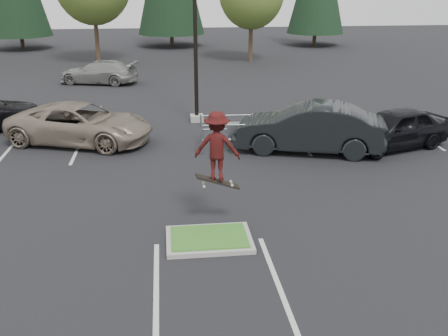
{
  "coord_description": "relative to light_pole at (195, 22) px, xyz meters",
  "views": [
    {
      "loc": [
        -1.02,
        -12.02,
        6.46
      ],
      "look_at": [
        0.56,
        1.5,
        1.46
      ],
      "focal_mm": 42.0,
      "sensor_mm": 36.0,
      "label": 1
    }
  ],
  "objects": [
    {
      "name": "light_pole",
      "position": [
        0.0,
        0.0,
        0.0
      ],
      "size": [
        0.7,
        0.6,
        10.12
      ],
      "color": "gray",
      "rests_on": "ground"
    },
    {
      "name": "car_r_black",
      "position": [
        7.5,
        -5.0,
        -3.76
      ],
      "size": [
        5.06,
        3.35,
        1.6
      ],
      "primitive_type": "imported",
      "rotation": [
        0.0,
        0.0,
        5.05
      ],
      "color": "black",
      "rests_on": "ground"
    },
    {
      "name": "car_l_tan",
      "position": [
        -5.0,
        -2.82,
        -3.75
      ],
      "size": [
        6.39,
        4.46,
        1.62
      ],
      "primitive_type": "imported",
      "rotation": [
        0.0,
        0.0,
        1.23
      ],
      "color": "gray",
      "rests_on": "ground"
    },
    {
      "name": "skateboarder",
      "position": [
        -0.17,
        -11.0,
        -2.32
      ],
      "size": [
        1.35,
        0.97,
        2.16
      ],
      "rotation": [
        0.0,
        0.0,
        2.9
      ],
      "color": "black",
      "rests_on": "ground"
    },
    {
      "name": "stall_lines",
      "position": [
        -1.85,
        -5.98,
        -4.56
      ],
      "size": [
        22.62,
        17.6,
        0.01
      ],
      "color": "beige",
      "rests_on": "ground"
    },
    {
      "name": "ground",
      "position": [
        -0.5,
        -12.0,
        -4.56
      ],
      "size": [
        120.0,
        120.0,
        0.0
      ],
      "primitive_type": "plane",
      "color": "black",
      "rests_on": "ground"
    },
    {
      "name": "cart_corral",
      "position": [
        1.52,
        -4.29,
        -3.8
      ],
      "size": [
        4.33,
        1.74,
        1.21
      ],
      "rotation": [
        0.0,
        0.0,
        -0.05
      ],
      "color": "gray",
      "rests_on": "ground"
    },
    {
      "name": "grass_median",
      "position": [
        -0.5,
        -12.0,
        -4.48
      ],
      "size": [
        2.2,
        1.6,
        0.16
      ],
      "color": "gray",
      "rests_on": "ground"
    },
    {
      "name": "car_r_charc",
      "position": [
        4.0,
        -5.0,
        -3.61
      ],
      "size": [
        6.07,
        3.56,
        1.89
      ],
      "primitive_type": "imported",
      "rotation": [
        0.0,
        0.0,
        4.42
      ],
      "color": "black",
      "rests_on": "ground"
    },
    {
      "name": "car_far_silver",
      "position": [
        -5.5,
        10.0,
        -3.84
      ],
      "size": [
        5.33,
        3.34,
        1.44
      ],
      "primitive_type": "imported",
      "rotation": [
        0.0,
        0.0,
        4.43
      ],
      "color": "#979692",
      "rests_on": "ground"
    }
  ]
}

